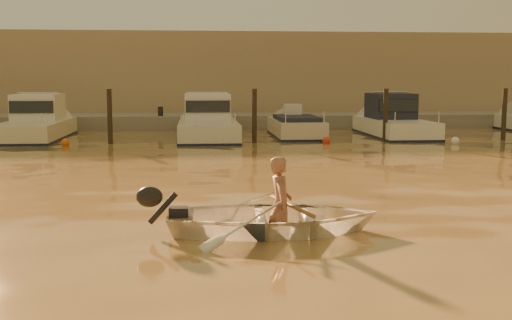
{
  "coord_description": "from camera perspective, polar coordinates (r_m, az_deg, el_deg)",
  "views": [
    {
      "loc": [
        -2.37,
        -9.97,
        2.39
      ],
      "look_at": [
        -1.18,
        2.77,
        0.75
      ],
      "focal_mm": 45.0,
      "sensor_mm": 36.0,
      "label": 1
    }
  ],
  "objects": [
    {
      "name": "piling_2",
      "position": [
        23.91,
        -0.14,
        3.73
      ],
      "size": [
        0.18,
        0.18,
        2.2
      ],
      "primitive_type": "cylinder",
      "color": "#2D2319",
      "rests_on": "ground_plane"
    },
    {
      "name": "fender_e",
      "position": [
        24.6,
        17.29,
        1.63
      ],
      "size": [
        0.3,
        0.3,
        0.3
      ],
      "primitive_type": "sphere",
      "color": "white",
      "rests_on": "ground_plane"
    },
    {
      "name": "fender_c",
      "position": [
        22.96,
        -4.56,
        1.55
      ],
      "size": [
        0.3,
        0.3,
        0.3
      ],
      "primitive_type": "sphere",
      "color": "silver",
      "rests_on": "ground_plane"
    },
    {
      "name": "oar_port",
      "position": [
        10.03,
        3.04,
        -4.03
      ],
      "size": [
        0.44,
        2.08,
        0.13
      ],
      "primitive_type": "cylinder",
      "rotation": [
        1.54,
        0.0,
        0.18
      ],
      "color": "brown",
      "rests_on": "dinghy"
    },
    {
      "name": "quay",
      "position": [
        31.64,
        -1.06,
        3.24
      ],
      "size": [
        52.0,
        4.0,
        1.0
      ],
      "primitive_type": "cube",
      "color": "gray",
      "rests_on": "ground_plane"
    },
    {
      "name": "oar_starboard",
      "position": [
        10.01,
        1.9,
        -4.05
      ],
      "size": [
        0.48,
        2.07,
        0.13
      ],
      "primitive_type": "cylinder",
      "rotation": [
        1.54,
        0.0,
        -0.2
      ],
      "color": "brown",
      "rests_on": "dinghy"
    },
    {
      "name": "piling_4",
      "position": [
        26.61,
        21.19,
        3.6
      ],
      "size": [
        0.18,
        0.18,
        2.2
      ],
      "primitive_type": "cylinder",
      "color": "#2D2319",
      "rests_on": "ground_plane"
    },
    {
      "name": "fender_b",
      "position": [
        23.92,
        -16.56,
        1.5
      ],
      "size": [
        0.3,
        0.3,
        0.3
      ],
      "primitive_type": "sphere",
      "color": "#D55D19",
      "rests_on": "ground_plane"
    },
    {
      "name": "moored_boat_1",
      "position": [
        26.78,
        -19.01,
        3.12
      ],
      "size": [
        2.18,
        6.5,
        1.75
      ],
      "primitive_type": null,
      "color": "beige",
      "rests_on": "ground_plane"
    },
    {
      "name": "waterfront_building",
      "position": [
        37.04,
        -1.71,
        7.31
      ],
      "size": [
        46.0,
        7.0,
        4.8
      ],
      "primitive_type": "cube",
      "color": "#9E8466",
      "rests_on": "quay"
    },
    {
      "name": "fender_d",
      "position": [
        23.75,
        6.28,
        1.72
      ],
      "size": [
        0.3,
        0.3,
        0.3
      ],
      "primitive_type": "sphere",
      "color": "red",
      "rests_on": "ground_plane"
    },
    {
      "name": "piling_3",
      "position": [
        24.87,
        11.43,
        3.72
      ],
      "size": [
        0.18,
        0.18,
        2.2
      ],
      "primitive_type": "cylinder",
      "color": "#2D2319",
      "rests_on": "ground_plane"
    },
    {
      "name": "outboard_motor",
      "position": [
        10.0,
        -7.01,
        -4.92
      ],
      "size": [
        0.91,
        0.42,
        0.7
      ],
      "primitive_type": null,
      "rotation": [
        0.0,
        0.0,
        -0.03
      ],
      "color": "black",
      "rests_on": "dinghy"
    },
    {
      "name": "dinghy",
      "position": [
        10.04,
        1.61,
        -5.16
      ],
      "size": [
        3.36,
        2.45,
        0.68
      ],
      "primitive_type": "imported",
      "rotation": [
        0.0,
        0.0,
        1.54
      ],
      "color": "white",
      "rests_on": "ground_plane"
    },
    {
      "name": "moored_boat_4",
      "position": [
        27.29,
        12.18,
        3.43
      ],
      "size": [
        2.1,
        6.53,
        1.75
      ],
      "primitive_type": null,
      "color": "white",
      "rests_on": "ground_plane"
    },
    {
      "name": "person",
      "position": [
        10.01,
        2.19,
        -3.92
      ],
      "size": [
        0.37,
        0.55,
        1.48
      ],
      "primitive_type": "imported",
      "rotation": [
        0.0,
        0.0,
        1.54
      ],
      "color": "#98614C",
      "rests_on": "dinghy"
    },
    {
      "name": "moored_boat_2",
      "position": [
        26.03,
        -4.31,
        3.39
      ],
      "size": [
        2.28,
        7.63,
        1.75
      ],
      "primitive_type": null,
      "color": "beige",
      "rests_on": "ground_plane"
    },
    {
      "name": "piling_1",
      "position": [
        24.02,
        -12.86,
        3.56
      ],
      "size": [
        0.18,
        0.18,
        2.2
      ],
      "primitive_type": "cylinder",
      "color": "#2D2319",
      "rests_on": "ground_plane"
    },
    {
      "name": "ground_plane",
      "position": [
        10.52,
        7.86,
        -5.89
      ],
      "size": [
        160.0,
        160.0,
        0.0
      ],
      "primitive_type": "plane",
      "color": "olive",
      "rests_on": "ground"
    },
    {
      "name": "moored_boat_3",
      "position": [
        26.37,
        3.55,
        2.58
      ],
      "size": [
        1.82,
        5.35,
        0.95
      ],
      "primitive_type": null,
      "color": "beige",
      "rests_on": "ground_plane"
    }
  ]
}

